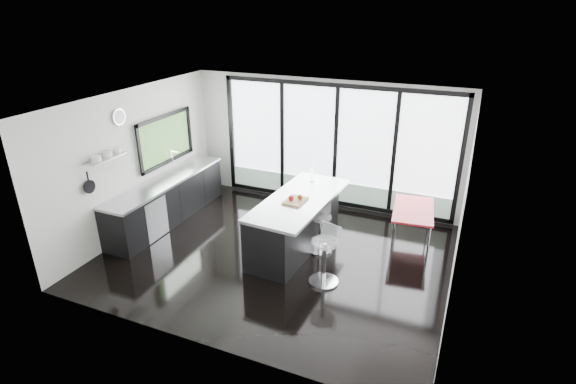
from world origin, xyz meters
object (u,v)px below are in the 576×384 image
at_px(red_table, 412,225).
at_px(bar_stool_far, 320,233).
at_px(island, 295,222).
at_px(bar_stool_near, 324,262).

bearing_deg(red_table, bar_stool_far, -145.46).
bearing_deg(red_table, island, -151.76).
bearing_deg(island, bar_stool_far, 4.07).
bearing_deg(bar_stool_near, red_table, 78.84).
bearing_deg(island, red_table, 28.24).
distance_m(island, red_table, 2.25).
bearing_deg(bar_stool_near, island, 152.12).
bearing_deg(bar_stool_far, red_table, 19.17).
bearing_deg(island, bar_stool_near, -45.80).
xyz_separation_m(island, red_table, (1.98, 1.06, -0.17)).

